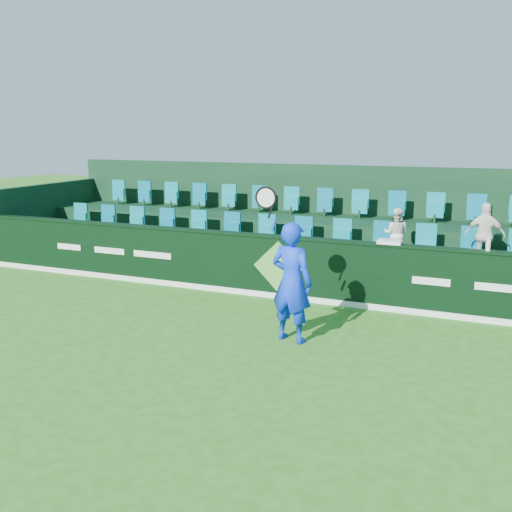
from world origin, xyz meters
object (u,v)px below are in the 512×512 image
at_px(tennis_player, 291,282).
at_px(spectator_left, 396,234).
at_px(towel, 390,242).
at_px(drinks_bottle, 488,244).
at_px(spectator_middle, 485,235).

xyz_separation_m(tennis_player, spectator_left, (1.15, 3.45, 0.32)).
relative_size(towel, drinks_bottle, 1.91).
relative_size(spectator_left, spectator_middle, 0.85).
distance_m(spectator_middle, towel, 2.04).
xyz_separation_m(spectator_middle, drinks_bottle, (0.08, -1.12, 0.02)).
bearing_deg(towel, tennis_player, -117.43).
relative_size(tennis_player, spectator_middle, 2.06).
relative_size(tennis_player, towel, 5.90).
distance_m(spectator_middle, drinks_bottle, 1.12).
relative_size(spectator_middle, drinks_bottle, 5.49).
height_order(spectator_left, spectator_middle, spectator_middle).
xyz_separation_m(tennis_player, drinks_bottle, (2.99, 2.33, 0.43)).
bearing_deg(spectator_middle, drinks_bottle, 96.37).
bearing_deg(tennis_player, towel, 62.57).
distance_m(tennis_player, spectator_middle, 4.54).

